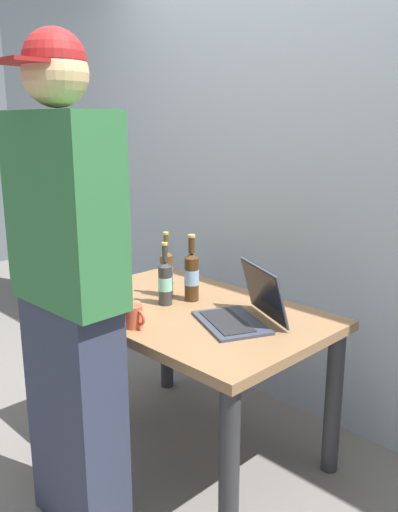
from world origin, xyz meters
TOP-DOWN VIEW (x-y plane):
  - ground_plane at (0.00, 0.00)m, footprint 8.00×8.00m
  - desk at (0.00, 0.00)m, footprint 1.21×0.79m
  - laptop at (0.28, 0.04)m, footprint 0.43×0.41m
  - beer_bottle_dark at (-0.08, 0.09)m, footprint 0.07×0.07m
  - beer_bottle_amber at (-0.21, 0.05)m, footprint 0.06×0.06m
  - beer_bottle_brown at (-0.12, -0.04)m, footprint 0.06×0.06m
  - person_figure at (0.03, -0.61)m, footprint 0.46×0.29m
  - coffee_mug at (0.00, -0.31)m, footprint 0.11×0.08m
  - back_wall at (0.00, 0.72)m, footprint 6.00×0.10m

SIDE VIEW (x-z plane):
  - ground_plane at x=0.00m, z-range 0.00..0.00m
  - desk at x=0.00m, z-range 0.24..0.94m
  - coffee_mug at x=0.00m, z-range 0.70..0.79m
  - laptop at x=0.28m, z-range 0.64..0.87m
  - beer_bottle_brown at x=-0.12m, z-range 0.67..0.95m
  - beer_bottle_amber at x=-0.21m, z-range 0.67..0.97m
  - beer_bottle_dark at x=-0.08m, z-range 0.67..0.98m
  - person_figure at x=0.03m, z-range 0.03..1.82m
  - back_wall at x=0.00m, z-range 0.00..2.60m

